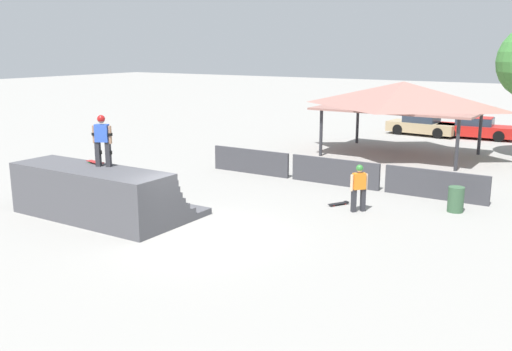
% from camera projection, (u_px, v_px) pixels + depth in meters
% --- Properties ---
extents(ground_plane, '(160.00, 160.00, 0.00)m').
position_uv_depth(ground_plane, '(194.00, 234.00, 16.69)').
color(ground_plane, gray).
extents(quarter_pipe_ramp, '(5.71, 3.36, 1.67)m').
position_uv_depth(quarter_pipe_ramp, '(99.00, 195.00, 18.24)').
color(quarter_pipe_ramp, '#4C4C51').
rests_on(quarter_pipe_ramp, ground).
extents(skater_on_deck, '(0.70, 0.41, 1.63)m').
position_uv_depth(skater_on_deck, '(102.00, 137.00, 17.81)').
color(skater_on_deck, '#2D2D33').
rests_on(skater_on_deck, quarter_pipe_ramp).
extents(skateboard_on_deck, '(0.83, 0.36, 0.09)m').
position_uv_depth(skateboard_on_deck, '(96.00, 162.00, 18.39)').
color(skateboard_on_deck, green).
rests_on(skateboard_on_deck, quarter_pipe_ramp).
extents(bystander_walking, '(0.49, 0.53, 1.59)m').
position_uv_depth(bystander_walking, '(359.00, 184.00, 18.80)').
color(bystander_walking, '#2D2D33').
rests_on(bystander_walking, ground).
extents(skateboard_on_ground, '(0.56, 0.79, 0.09)m').
position_uv_depth(skateboard_on_ground, '(339.00, 203.00, 19.77)').
color(skateboard_on_ground, red).
rests_on(skateboard_on_ground, ground).
extents(barrier_fence, '(11.69, 0.12, 1.05)m').
position_uv_depth(barrier_fence, '(335.00, 172.00, 22.57)').
color(barrier_fence, '#3D3D42').
rests_on(barrier_fence, ground).
extents(pavilion_shelter, '(7.80, 5.48, 3.70)m').
position_uv_depth(pavilion_shelter, '(403.00, 96.00, 28.24)').
color(pavilion_shelter, '#2D2D33').
rests_on(pavilion_shelter, ground).
extents(trash_bin, '(0.52, 0.52, 0.85)m').
position_uv_depth(trash_bin, '(456.00, 199.00, 18.88)').
color(trash_bin, '#385B3D').
rests_on(trash_bin, ground).
extents(parked_car_tan, '(4.36, 2.09, 1.27)m').
position_uv_depth(parked_car_tan, '(422.00, 125.00, 35.41)').
color(parked_car_tan, tan).
rests_on(parked_car_tan, ground).
extents(parked_car_red, '(4.53, 1.98, 1.27)m').
position_uv_depth(parked_car_red, '(476.00, 128.00, 34.10)').
color(parked_car_red, red).
rests_on(parked_car_red, ground).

